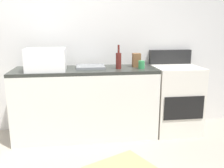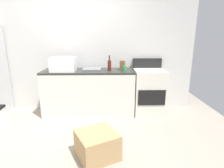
{
  "view_description": "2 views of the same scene",
  "coord_description": "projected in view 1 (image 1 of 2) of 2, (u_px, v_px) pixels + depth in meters",
  "views": [
    {
      "loc": [
        0.23,
        -1.86,
        1.4
      ],
      "look_at": [
        0.61,
        0.9,
        0.76
      ],
      "focal_mm": 38.88,
      "sensor_mm": 36.0,
      "label": 1
    },
    {
      "loc": [
        0.7,
        -2.36,
        1.55
      ],
      "look_at": [
        0.76,
        0.76,
        0.73
      ],
      "focal_mm": 29.15,
      "sensor_mm": 36.0,
      "label": 2
    }
  ],
  "objects": [
    {
      "name": "wall_back",
      "position": [
        61.0,
        36.0,
        3.28
      ],
      "size": [
        5.0,
        0.1,
        2.6
      ],
      "primitive_type": "cube",
      "color": "silver",
      "rests_on": "ground_plane"
    },
    {
      "name": "kitchen_counter",
      "position": [
        86.0,
        102.0,
        3.18
      ],
      "size": [
        1.8,
        0.6,
        0.9
      ],
      "color": "silver",
      "rests_on": "ground_plane"
    },
    {
      "name": "stove_oven",
      "position": [
        175.0,
        98.0,
        3.34
      ],
      "size": [
        0.6,
        0.61,
        1.1
      ],
      "color": "silver",
      "rests_on": "ground_plane"
    },
    {
      "name": "microwave",
      "position": [
        46.0,
        60.0,
        2.89
      ],
      "size": [
        0.46,
        0.34,
        0.27
      ],
      "primitive_type": "cube",
      "color": "white",
      "rests_on": "kitchen_counter"
    },
    {
      "name": "sink_basin",
      "position": [
        90.0,
        67.0,
        3.12
      ],
      "size": [
        0.36,
        0.32,
        0.03
      ],
      "primitive_type": "cube",
      "color": "slate",
      "rests_on": "kitchen_counter"
    },
    {
      "name": "wine_bottle",
      "position": [
        119.0,
        60.0,
        3.03
      ],
      "size": [
        0.07,
        0.07,
        0.3
      ],
      "color": "#591E19",
      "rests_on": "kitchen_counter"
    },
    {
      "name": "coffee_mug",
      "position": [
        142.0,
        65.0,
        3.06
      ],
      "size": [
        0.08,
        0.08,
        0.1
      ],
      "primitive_type": "cylinder",
      "color": "#338C4C",
      "rests_on": "kitchen_counter"
    },
    {
      "name": "knife_block",
      "position": [
        136.0,
        60.0,
        3.19
      ],
      "size": [
        0.1,
        0.1,
        0.18
      ],
      "primitive_type": "cube",
      "color": "brown",
      "rests_on": "kitchen_counter"
    }
  ]
}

